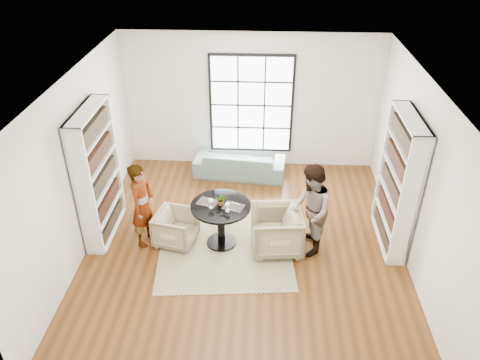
# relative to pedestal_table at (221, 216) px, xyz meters

# --- Properties ---
(ground) EXTENTS (6.00, 6.00, 0.00)m
(ground) POSITION_rel_pedestal_table_xyz_m (0.41, -0.03, -0.59)
(ground) COLOR brown
(room_shell) EXTENTS (6.00, 6.01, 6.00)m
(room_shell) POSITION_rel_pedestal_table_xyz_m (0.41, 0.51, 0.66)
(room_shell) COLOR silver
(room_shell) RESTS_ON ground
(rug) EXTENTS (2.49, 2.49, 0.01)m
(rug) POSITION_rel_pedestal_table_xyz_m (0.07, -0.11, -0.59)
(rug) COLOR tan
(rug) RESTS_ON ground
(pedestal_table) EXTENTS (1.03, 1.03, 0.82)m
(pedestal_table) POSITION_rel_pedestal_table_xyz_m (0.00, 0.00, 0.00)
(pedestal_table) COLOR black
(pedestal_table) RESTS_ON ground
(sofa) EXTENTS (2.03, 0.96, 0.57)m
(sofa) POSITION_rel_pedestal_table_xyz_m (0.19, 2.42, -0.31)
(sofa) COLOR #779E98
(sofa) RESTS_ON ground
(armchair_left) EXTENTS (0.82, 0.80, 0.62)m
(armchair_left) POSITION_rel_pedestal_table_xyz_m (-0.80, -0.01, -0.28)
(armchair_left) COLOR tan
(armchair_left) RESTS_ON ground
(armchair_right) EXTENTS (0.93, 0.91, 0.78)m
(armchair_right) POSITION_rel_pedestal_table_xyz_m (0.96, -0.09, -0.20)
(armchair_right) COLOR tan
(armchair_right) RESTS_ON ground
(person_left) EXTENTS (0.51, 0.65, 1.56)m
(person_left) POSITION_rel_pedestal_table_xyz_m (-1.35, -0.01, 0.19)
(person_left) COLOR gray
(person_left) RESTS_ON ground
(person_right) EXTENTS (0.69, 0.85, 1.66)m
(person_right) POSITION_rel_pedestal_table_xyz_m (1.51, -0.09, 0.24)
(person_right) COLOR gray
(person_right) RESTS_ON ground
(placemat_left) EXTENTS (0.40, 0.35, 0.01)m
(placemat_left) POSITION_rel_pedestal_table_xyz_m (-0.23, 0.07, 0.23)
(placemat_left) COLOR black
(placemat_left) RESTS_ON pedestal_table
(placemat_right) EXTENTS (0.40, 0.35, 0.01)m
(placemat_right) POSITION_rel_pedestal_table_xyz_m (0.22, -0.04, 0.23)
(placemat_right) COLOR black
(placemat_right) RESTS_ON pedestal_table
(cutlery_left) EXTENTS (0.20, 0.25, 0.01)m
(cutlery_left) POSITION_rel_pedestal_table_xyz_m (-0.23, 0.07, 0.24)
(cutlery_left) COLOR silver
(cutlery_left) RESTS_ON placemat_left
(cutlery_right) EXTENTS (0.20, 0.25, 0.01)m
(cutlery_right) POSITION_rel_pedestal_table_xyz_m (0.22, -0.04, 0.24)
(cutlery_right) COLOR silver
(cutlery_right) RESTS_ON placemat_right
(wine_glass_left) EXTENTS (0.09, 0.09, 0.19)m
(wine_glass_left) POSITION_rel_pedestal_table_xyz_m (-0.16, -0.08, 0.36)
(wine_glass_left) COLOR silver
(wine_glass_left) RESTS_ON pedestal_table
(wine_glass_right) EXTENTS (0.08, 0.08, 0.18)m
(wine_glass_right) POSITION_rel_pedestal_table_xyz_m (0.13, -0.17, 0.36)
(wine_glass_right) COLOR silver
(wine_glass_right) RESTS_ON pedestal_table
(flower_centerpiece) EXTENTS (0.21, 0.19, 0.21)m
(flower_centerpiece) POSITION_rel_pedestal_table_xyz_m (0.01, 0.02, 0.33)
(flower_centerpiece) COLOR gray
(flower_centerpiece) RESTS_ON pedestal_table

